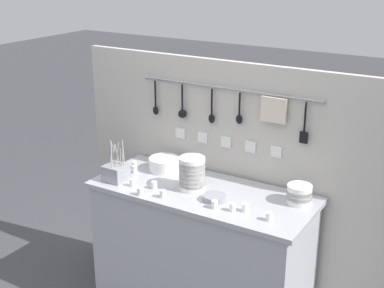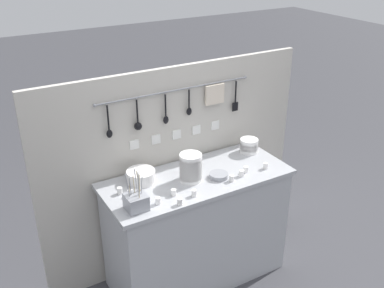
# 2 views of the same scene
# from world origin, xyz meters

# --- Properties ---
(ground_plane) EXTENTS (20.00, 20.00, 0.00)m
(ground_plane) POSITION_xyz_m (0.00, 0.00, 0.00)
(ground_plane) COLOR #424247
(counter) EXTENTS (1.38, 0.58, 0.91)m
(counter) POSITION_xyz_m (0.00, 0.00, 0.45)
(counter) COLOR #ADAFB5
(counter) RESTS_ON ground
(back_wall) EXTENTS (2.18, 0.09, 1.64)m
(back_wall) POSITION_xyz_m (0.00, 0.32, 0.83)
(back_wall) COLOR #BCB7AD
(back_wall) RESTS_ON ground
(bowl_stack_back_corner) EXTENTS (0.16, 0.16, 0.21)m
(bowl_stack_back_corner) POSITION_xyz_m (-0.06, -0.02, 1.01)
(bowl_stack_back_corner) COLOR white
(bowl_stack_back_corner) RESTS_ON counter
(bowl_stack_wide_centre) EXTENTS (0.14, 0.14, 0.11)m
(bowl_stack_wide_centre) POSITION_xyz_m (0.56, 0.14, 0.96)
(bowl_stack_wide_centre) COLOR white
(bowl_stack_wide_centre) RESTS_ON counter
(plate_stack) EXTENTS (0.20, 0.20, 0.09)m
(plate_stack) POSITION_xyz_m (-0.37, 0.14, 0.95)
(plate_stack) COLOR white
(plate_stack) RESTS_ON counter
(steel_mixing_bowl) EXTENTS (0.14, 0.14, 0.03)m
(steel_mixing_bowl) POSITION_xyz_m (0.13, -0.08, 0.92)
(steel_mixing_bowl) COLOR #93969E
(steel_mixing_bowl) RESTS_ON counter
(cutlery_caddy) EXTENTS (0.13, 0.13, 0.27)m
(cutlery_caddy) POSITION_xyz_m (-0.54, -0.15, 0.96)
(cutlery_caddy) COLOR #93969E
(cutlery_caddy) RESTS_ON counter
(cup_back_right) EXTENTS (0.04, 0.04, 0.05)m
(cup_back_right) POSITION_xyz_m (-0.56, 0.07, 0.93)
(cup_back_right) COLOR white
(cup_back_right) RESTS_ON counter
(cup_edge_far) EXTENTS (0.04, 0.04, 0.05)m
(cup_edge_far) POSITION_xyz_m (-0.28, -0.25, 0.93)
(cup_edge_far) COLOR white
(cup_edge_far) RESTS_ON counter
(cup_centre) EXTENTS (0.04, 0.04, 0.05)m
(cup_centre) POSITION_xyz_m (-0.40, -0.17, 0.93)
(cup_centre) COLOR white
(cup_centre) RESTS_ON counter
(cup_edge_near) EXTENTS (0.04, 0.04, 0.05)m
(cup_edge_near) POSITION_xyz_m (-0.15, -0.21, 0.93)
(cup_edge_near) COLOR white
(cup_edge_near) RESTS_ON counter
(cup_mid_row) EXTENTS (0.04, 0.04, 0.05)m
(cup_mid_row) POSITION_xyz_m (-0.52, 0.01, 0.93)
(cup_mid_row) COLOR white
(cup_mid_row) RESTS_ON counter
(cup_front_left) EXTENTS (0.04, 0.04, 0.05)m
(cup_front_left) POSITION_xyz_m (0.50, -0.15, 0.93)
(cup_front_left) COLOR white
(cup_front_left) RESTS_ON counter
(cup_by_caddy) EXTENTS (0.04, 0.04, 0.05)m
(cup_by_caddy) POSITION_xyz_m (-0.26, -0.13, 0.93)
(cup_by_caddy) COLOR white
(cup_by_caddy) RESTS_ON counter
(cup_back_left) EXTENTS (0.04, 0.04, 0.05)m
(cup_back_left) POSITION_xyz_m (0.35, -0.12, 0.93)
(cup_back_left) COLOR white
(cup_back_left) RESTS_ON counter
(cup_front_right) EXTENTS (0.04, 0.04, 0.05)m
(cup_front_right) POSITION_xyz_m (0.18, -0.17, 0.93)
(cup_front_right) COLOR white
(cup_front_right) RESTS_ON counter
(cup_beside_plates) EXTENTS (0.04, 0.04, 0.05)m
(cup_beside_plates) POSITION_xyz_m (0.28, -0.15, 0.93)
(cup_beside_plates) COLOR white
(cup_beside_plates) RESTS_ON counter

